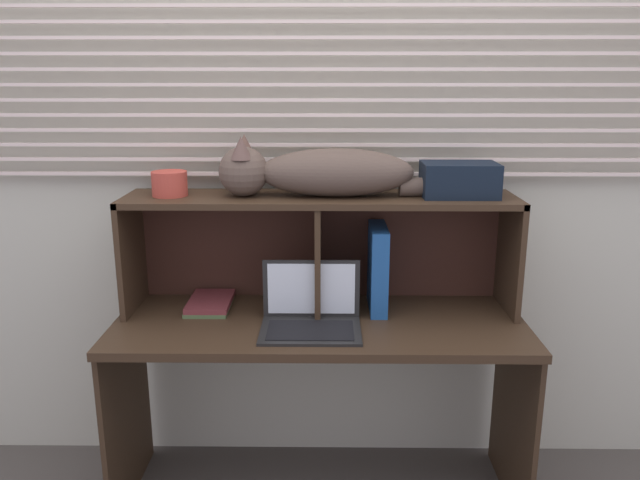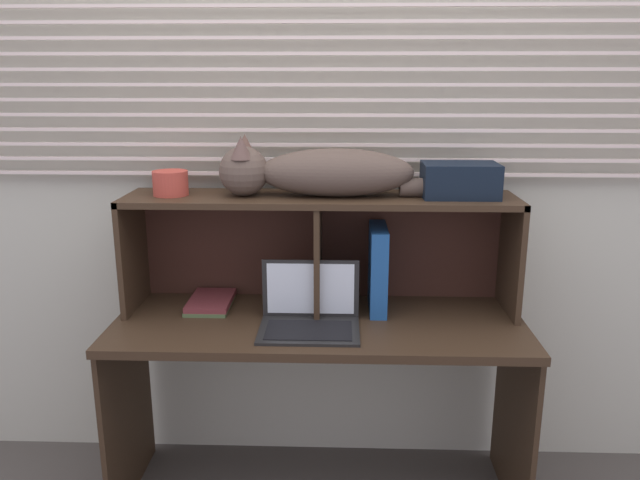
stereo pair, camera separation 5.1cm
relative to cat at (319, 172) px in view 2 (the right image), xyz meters
The scene contains 9 objects.
back_panel_with_blinds 0.20m from the cat, 89.38° to the left, with size 4.40×0.08×2.50m.
desk 0.65m from the cat, 88.99° to the right, with size 1.44×0.55×0.70m.
hutch_shelf_unit 0.21m from the cat, 87.52° to the left, with size 1.39×0.29×0.42m.
cat is the anchor object (origin of this frame).
laptop 0.50m from the cat, 98.41° to the right, with size 0.34×0.24×0.22m.
binder_upright 0.41m from the cat, ahead, with size 0.06×0.23×0.31m, color #1E5096.
book_stack 0.63m from the cat, behind, with size 0.16×0.23×0.03m.
small_basket 0.53m from the cat, behind, with size 0.12×0.12×0.09m, color #B74235.
storage_box 0.49m from the cat, ahead, with size 0.26×0.17×0.12m, color black.
Camera 2 is at (0.08, -1.80, 1.53)m, focal length 34.89 mm.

